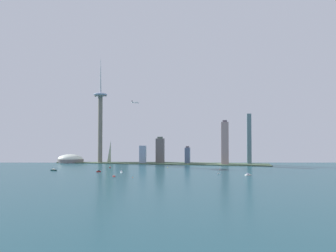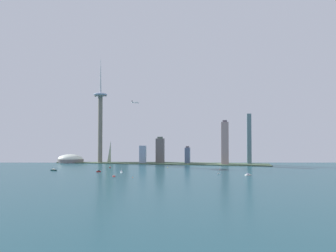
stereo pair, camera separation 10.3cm
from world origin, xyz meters
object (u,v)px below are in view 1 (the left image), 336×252
object	(u,v)px
skyscraper_4	(249,139)
skyscraper_9	(110,140)
stadium_dome	(73,159)
boat_7	(121,172)
skyscraper_5	(109,147)
skyscraper_8	(143,154)
skyscraper_0	(225,143)
boat_4	(99,171)
skyscraper_7	(124,150)
skyscraper_3	(160,150)
boat_2	(54,170)
skyscraper_6	(120,144)
boat_3	(218,173)
channel_buoy_1	(168,167)
skyscraper_2	(187,155)
boat_0	(110,167)
boat_6	(248,175)
channel_buoy_0	(133,177)
skyscraper_1	(108,139)
boat_1	(220,169)
airplane	(135,102)
observation_tower	(100,112)
boat_5	(114,176)

from	to	relation	value
skyscraper_4	skyscraper_9	bearing A→B (deg)	-178.99
stadium_dome	boat_7	distance (m)	356.96
stadium_dome	skyscraper_5	world-z (taller)	skyscraper_5
skyscraper_4	skyscraper_8	world-z (taller)	skyscraper_4
skyscraper_0	boat_4	world-z (taller)	skyscraper_0
skyscraper_0	skyscraper_5	xyz separation A→B (m)	(-394.38, 48.39, -17.61)
skyscraper_7	boat_4	bearing A→B (deg)	-85.20
skyscraper_9	skyscraper_3	bearing A→B (deg)	0.78
boat_2	skyscraper_6	bearing A→B (deg)	88.83
boat_3	channel_buoy_1	xyz separation A→B (m)	(-140.90, 117.56, 0.08)
skyscraper_2	boat_0	world-z (taller)	skyscraper_2
boat_6	boat_7	size ratio (longest dim) A/B	1.24
skyscraper_0	skyscraper_6	world-z (taller)	skyscraper_6
skyscraper_5	skyscraper_7	world-z (taller)	skyscraper_5
skyscraper_2	channel_buoy_1	xyz separation A→B (m)	(-42.94, -132.95, -24.90)
boat_3	skyscraper_7	bearing A→B (deg)	159.10
skyscraper_5	skyscraper_8	world-z (taller)	skyscraper_5
skyscraper_3	skyscraper_9	size ratio (longest dim) A/B	0.55
skyscraper_0	boat_3	size ratio (longest dim) A/B	20.94
skyscraper_9	channel_buoy_0	world-z (taller)	skyscraper_9
skyscraper_3	skyscraper_1	bearing A→B (deg)	161.82
boat_1	boat_7	distance (m)	254.74
boat_6	boat_7	xyz separation A→B (m)	(-299.75, 0.56, 0.15)
skyscraper_0	channel_buoy_1	distance (m)	206.28
skyscraper_4	channel_buoy_0	size ratio (longest dim) A/B	79.68
boat_0	boat_6	size ratio (longest dim) A/B	0.80
skyscraper_7	airplane	size ratio (longest dim) A/B	3.59
skyscraper_2	boat_4	distance (m)	325.93
skyscraper_6	skyscraper_0	bearing A→B (deg)	-12.10
skyscraper_2	skyscraper_4	distance (m)	201.20
boat_3	boat_7	xyz separation A→B (m)	(-233.57, -13.08, 0.50)
observation_tower	boat_7	size ratio (longest dim) A/B	29.94
channel_buoy_1	skyscraper_8	bearing A→B (deg)	133.32
boat_2	airplane	bearing A→B (deg)	68.72
skyscraper_0	skyscraper_9	world-z (taller)	skyscraper_9
skyscraper_4	boat_1	size ratio (longest dim) A/B	15.82
skyscraper_7	skyscraper_5	bearing A→B (deg)	168.61
boat_2	stadium_dome	bearing A→B (deg)	118.84
skyscraper_0	skyscraper_6	xyz separation A→B (m)	(-364.30, 78.10, -6.12)
channel_buoy_1	observation_tower	bearing A→B (deg)	157.81
skyscraper_6	boat_3	world-z (taller)	skyscraper_6
stadium_dome	boat_4	size ratio (longest dim) A/B	8.78
skyscraper_1	airplane	world-z (taller)	airplane
skyscraper_6	boat_5	size ratio (longest dim) A/B	9.42
skyscraper_8	skyscraper_9	world-z (taller)	skyscraper_9
boat_0	boat_2	size ratio (longest dim) A/B	0.70
boat_2	skyscraper_4	bearing A→B (deg)	38.97
boat_1	boat_6	distance (m)	112.81
skyscraper_0	skyscraper_8	distance (m)	262.79
skyscraper_3	observation_tower	bearing A→B (deg)	-170.50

